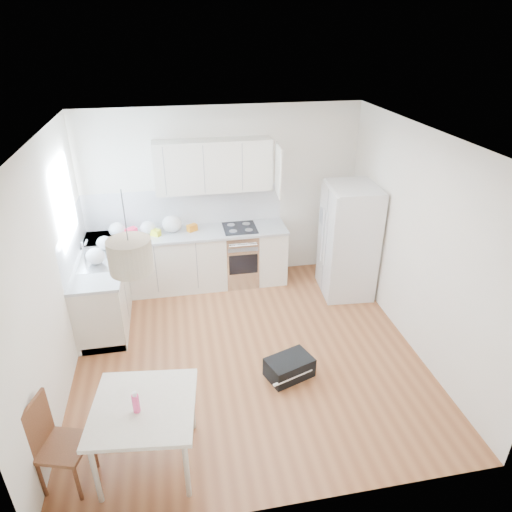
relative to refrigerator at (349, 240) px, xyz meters
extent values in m
plane|color=brown|center=(-1.75, -1.22, -0.84)|extent=(4.20, 4.20, 0.00)
plane|color=white|center=(-1.75, -1.22, 1.86)|extent=(4.20, 4.20, 0.00)
plane|color=silver|center=(-1.75, 0.88, 0.51)|extent=(4.20, 0.00, 4.20)
plane|color=silver|center=(-3.85, -1.22, 0.51)|extent=(0.00, 4.20, 4.20)
plane|color=silver|center=(0.35, -1.22, 0.51)|extent=(0.00, 4.20, 4.20)
cube|color=#BFE0F9|center=(-3.84, -0.07, 0.91)|extent=(0.02, 1.00, 1.00)
cube|color=silver|center=(-2.35, 0.58, -0.40)|extent=(3.00, 0.60, 0.88)
cube|color=silver|center=(-3.55, -0.02, -0.40)|extent=(0.60, 1.80, 0.88)
cube|color=#A6A9AB|center=(-2.35, 0.58, 0.06)|extent=(3.02, 0.64, 0.04)
cube|color=#A6A9AB|center=(-3.55, -0.02, 0.06)|extent=(0.64, 1.82, 0.04)
cube|color=white|center=(-2.35, 0.87, 0.37)|extent=(3.00, 0.01, 0.58)
cube|color=white|center=(-3.85, -0.02, 0.37)|extent=(0.01, 1.80, 0.58)
cube|color=silver|center=(-1.90, 0.72, 1.03)|extent=(1.70, 0.32, 0.75)
cube|color=beige|center=(-2.93, -2.64, -0.15)|extent=(1.01, 1.01, 0.04)
cylinder|color=silver|center=(-3.35, -2.98, -0.51)|extent=(0.05, 0.05, 0.68)
cylinder|color=silver|center=(-2.59, -3.07, -0.51)|extent=(0.05, 0.05, 0.68)
cylinder|color=silver|center=(-3.26, -2.22, -0.51)|extent=(0.05, 0.05, 0.68)
cylinder|color=silver|center=(-2.50, -2.31, -0.51)|extent=(0.05, 0.05, 0.68)
cylinder|color=#F54483|center=(-2.98, -2.70, -0.02)|extent=(0.07, 0.07, 0.22)
cube|color=black|center=(-1.34, -1.74, -0.72)|extent=(0.61, 0.50, 0.24)
cylinder|color=beige|center=(-2.86, -2.60, 1.34)|extent=(0.38, 0.38, 0.26)
ellipsoid|color=white|center=(-3.36, 0.61, 0.18)|extent=(0.24, 0.21, 0.22)
ellipsoid|color=white|center=(-2.92, 0.62, 0.18)|extent=(0.22, 0.19, 0.20)
ellipsoid|color=white|center=(-2.57, 0.63, 0.21)|extent=(0.29, 0.25, 0.26)
ellipsoid|color=white|center=(-3.50, 0.20, 0.17)|extent=(0.22, 0.18, 0.20)
ellipsoid|color=white|center=(-3.57, -0.21, 0.19)|extent=(0.25, 0.21, 0.22)
cube|color=orange|center=(-2.27, 0.61, 0.13)|extent=(0.17, 0.16, 0.10)
cube|color=yellow|center=(-2.81, 0.54, 0.12)|extent=(0.17, 0.16, 0.10)
cube|color=red|center=(-3.17, 0.60, 0.14)|extent=(0.20, 0.19, 0.12)
camera|label=1|loc=(-2.50, -5.75, 2.90)|focal=32.00mm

